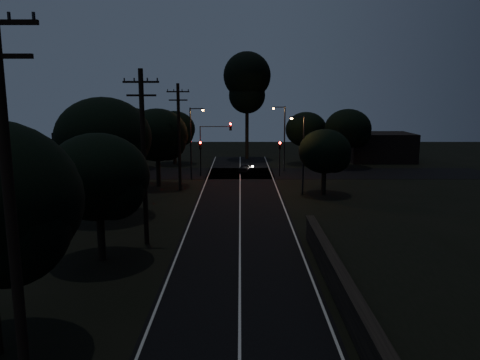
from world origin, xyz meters
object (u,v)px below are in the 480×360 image
object	(u,v)px
utility_pole_mid	(144,155)
car	(245,168)
utility_pole_near	(11,219)
streetlight_b	(283,134)
signal_mast	(215,139)
signal_left	(200,152)
streetlight_a	(192,138)
signal_right	(280,152)
utility_pole_far	(179,135)
tall_pine	(247,82)
streetlight_c	(302,149)

from	to	relation	value
utility_pole_mid	car	distance (m)	28.96
utility_pole_near	streetlight_b	xyz separation A→B (m)	(11.31, 46.00, -1.61)
signal_mast	signal_left	bearing A→B (deg)	-179.87
utility_pole_near	car	bearing A→B (deg)	81.53
streetlight_a	streetlight_b	size ratio (longest dim) A/B	1.00
streetlight_a	streetlight_b	distance (m)	12.19
signal_right	signal_mast	bearing A→B (deg)	179.97
utility_pole_far	signal_right	xyz separation A→B (m)	(10.60, 7.99, -2.65)
streetlight_b	car	world-z (taller)	streetlight_b
utility_pole_mid	utility_pole_far	xyz separation A→B (m)	(0.00, 17.00, -0.25)
signal_mast	utility_pole_near	bearing A→B (deg)	-94.20
utility_pole_near	streetlight_a	world-z (taller)	utility_pole_near
signal_mast	tall_pine	bearing A→B (deg)	75.38
utility_pole_near	streetlight_a	bearing A→B (deg)	89.01
signal_mast	streetlight_b	xyz separation A→B (m)	(8.22, 4.01, 0.30)
signal_mast	car	world-z (taller)	signal_mast
utility_pole_near	utility_pole_far	world-z (taller)	utility_pole_near
streetlight_a	car	world-z (taller)	streetlight_a
utility_pole_near	tall_pine	xyz separation A→B (m)	(7.00, 57.00, 4.93)
streetlight_a	streetlight_c	xyz separation A→B (m)	(11.14, -8.00, -0.29)
utility_pole_far	streetlight_a	distance (m)	6.10
signal_mast	streetlight_c	distance (m)	13.28
utility_pole_far	streetlight_c	size ratio (longest dim) A/B	1.40
tall_pine	car	distance (m)	16.26
streetlight_a	streetlight_c	size ratio (longest dim) A/B	1.07
tall_pine	utility_pole_far	bearing A→B (deg)	-106.93
streetlight_b	car	size ratio (longest dim) A/B	2.54
streetlight_a	streetlight_c	bearing A→B (deg)	-35.69
signal_left	tall_pine	bearing A→B (deg)	69.54
tall_pine	streetlight_b	size ratio (longest dim) A/B	1.94
streetlight_a	streetlight_b	bearing A→B (deg)	29.48
streetlight_a	utility_pole_near	bearing A→B (deg)	-90.99
tall_pine	utility_pole_near	bearing A→B (deg)	-97.00
streetlight_b	signal_mast	bearing A→B (deg)	-154.01
utility_pole_mid	utility_pole_far	bearing A→B (deg)	90.00
utility_pole_far	tall_pine	bearing A→B (deg)	73.07
tall_pine	streetlight_a	xyz separation A→B (m)	(-6.31, -17.00, -6.54)
signal_left	utility_pole_far	bearing A→B (deg)	-99.94
streetlight_a	utility_pole_far	bearing A→B (deg)	-96.59
utility_pole_near	signal_left	bearing A→B (deg)	88.09
tall_pine	streetlight_b	xyz separation A→B (m)	(4.31, -11.00, -6.54)
utility_pole_far	streetlight_c	distance (m)	12.05
signal_mast	car	bearing A→B (deg)	37.25
signal_left	signal_mast	xyz separation A→B (m)	(1.69, 0.00, 1.50)
signal_mast	streetlight_a	distance (m)	3.13
utility_pole_far	signal_right	world-z (taller)	utility_pole_far
utility_pole_mid	signal_right	xyz separation A→B (m)	(10.60, 24.99, -2.90)
utility_pole_near	utility_pole_mid	bearing A→B (deg)	90.00
streetlight_b	streetlight_c	bearing A→B (deg)	-87.86
utility_pole_near	streetlight_c	bearing A→B (deg)	69.71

